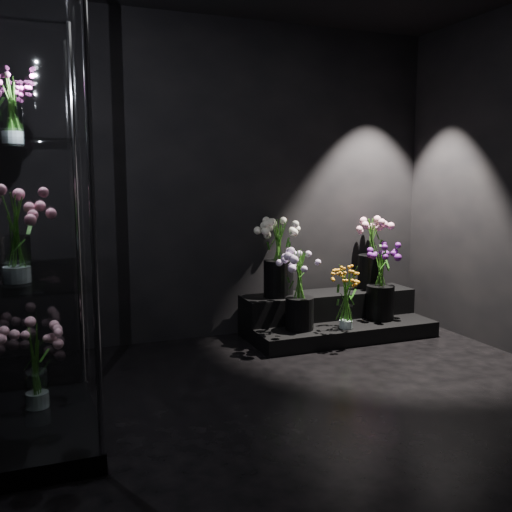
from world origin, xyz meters
TOP-DOWN VIEW (x-y plane):
  - floor at (0.00, 0.00)m, footprint 4.00×4.00m
  - wall_back at (0.00, 2.00)m, footprint 4.00×0.00m
  - display_riser at (0.93, 1.67)m, footprint 1.67×0.74m
  - display_case at (-1.66, 0.38)m, footprint 0.65×1.08m
  - bouquet_orange_bells at (0.87, 1.33)m, footprint 0.32×0.32m
  - bouquet_lilac at (0.48, 1.46)m, footprint 0.46×0.46m
  - bouquet_purple at (1.32, 1.51)m, footprint 0.31×0.31m
  - bouquet_cream_roses at (0.42, 1.78)m, footprint 0.46×0.46m
  - bouquet_pink_roses at (1.39, 1.79)m, footprint 0.39×0.39m
  - bouquet_case_pink at (-1.70, 0.20)m, footprint 0.28×0.28m
  - bouquet_case_magenta at (-1.69, 0.54)m, footprint 0.29×0.29m
  - bouquet_case_base_pink at (-1.64, 0.57)m, footprint 0.36×0.36m

SIDE VIEW (x-z plane):
  - floor at x=0.00m, z-range 0.00..0.00m
  - display_riser at x=0.93m, z-range -0.03..0.34m
  - bouquet_case_base_pink at x=-1.64m, z-range 0.12..0.61m
  - bouquet_orange_bells at x=0.87m, z-range 0.15..0.71m
  - bouquet_purple at x=1.32m, z-range 0.16..0.84m
  - bouquet_lilac at x=0.48m, z-range 0.19..0.87m
  - bouquet_pink_roses at x=1.39m, z-range 0.42..1.08m
  - bouquet_cream_roses at x=0.42m, z-range 0.41..1.10m
  - bouquet_case_pink at x=-1.70m, z-range 0.93..1.38m
  - display_case at x=-1.66m, z-range 0.00..2.37m
  - wall_back at x=0.00m, z-range -0.60..3.40m
  - bouquet_case_magenta at x=-1.69m, z-range 1.63..1.98m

